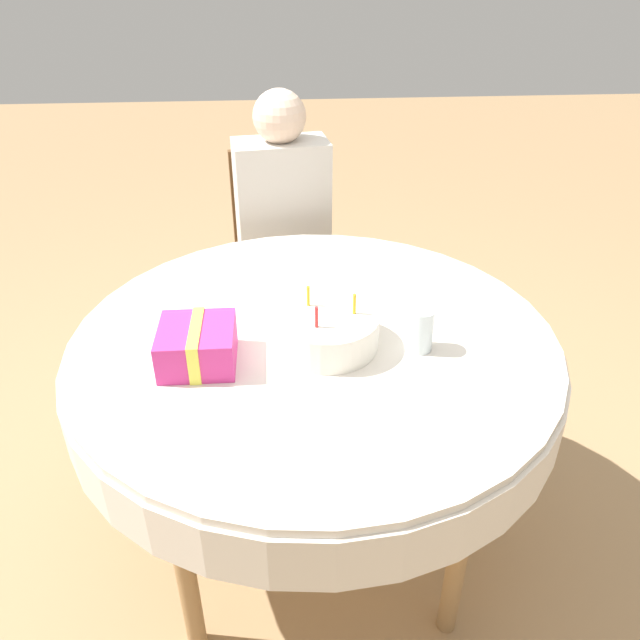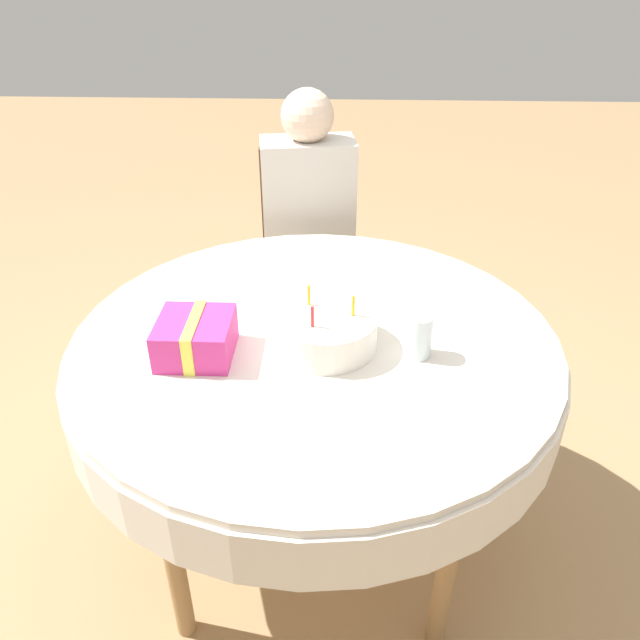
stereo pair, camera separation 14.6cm
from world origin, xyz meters
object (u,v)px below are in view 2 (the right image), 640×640
Objects in this scene: person at (309,227)px; gift_box at (196,338)px; chair at (307,264)px; birthday_cake at (325,331)px; drinking_glass at (419,336)px.

gift_box is (-0.22, -0.90, 0.10)m from person.
person is 0.93m from gift_box.
birthday_cake is at bearing -92.01° from chair.
drinking_glass is at bearing -78.69° from person.
drinking_glass is (0.31, -0.88, 0.11)m from person.
drinking_glass is (0.22, -0.03, 0.01)m from birthday_cake.
person reaches higher than drinking_glass.
chair is 0.79× the size of person.
birthday_cake is (0.09, -0.85, 0.10)m from person.
birthday_cake is at bearing 8.86° from gift_box.
drinking_glass is at bearing -79.70° from chair.
drinking_glass is at bearing 1.85° from gift_box.
birthday_cake reaches higher than drinking_glass.
drinking_glass is (0.32, -0.97, 0.31)m from chair.
drinking_glass is at bearing -7.87° from birthday_cake.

